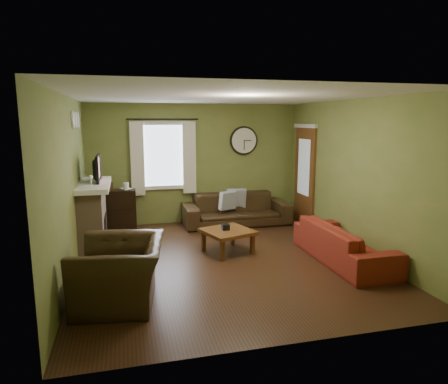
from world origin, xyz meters
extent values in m
cube|color=#372012|center=(0.00, 0.00, 0.00)|extent=(4.60, 5.20, 0.00)
cube|color=white|center=(0.00, 0.00, 2.60)|extent=(4.60, 5.20, 0.00)
cube|color=olive|center=(-2.30, 0.00, 1.30)|extent=(0.00, 5.20, 2.60)
cube|color=olive|center=(2.30, 0.00, 1.30)|extent=(0.00, 5.20, 2.60)
cube|color=olive|center=(0.00, 2.60, 1.30)|extent=(4.60, 0.00, 2.60)
cube|color=olive|center=(0.00, -2.60, 1.30)|extent=(4.60, 0.00, 2.60)
cube|color=tan|center=(-2.10, 1.15, 0.55)|extent=(0.40, 1.40, 1.10)
cube|color=black|center=(-1.91, 1.15, 0.30)|extent=(0.04, 0.60, 0.55)
cube|color=white|center=(-2.07, 1.15, 1.14)|extent=(0.58, 1.60, 0.08)
imported|color=black|center=(-2.05, 1.30, 1.35)|extent=(0.08, 0.60, 0.35)
cube|color=#994C3F|center=(-1.97, 1.30, 1.41)|extent=(0.02, 0.62, 0.36)
cylinder|color=white|center=(-2.28, 0.80, 2.25)|extent=(0.28, 0.28, 0.03)
cylinder|color=white|center=(-2.28, 1.15, 2.25)|extent=(0.28, 0.28, 0.03)
cylinder|color=white|center=(-2.28, 1.50, 2.25)|extent=(0.28, 0.28, 0.03)
cylinder|color=black|center=(-0.70, 2.48, 2.27)|extent=(0.03, 0.03, 1.50)
cube|color=silver|center=(-1.25, 2.48, 1.45)|extent=(0.28, 0.04, 1.55)
cube|color=silver|center=(-0.15, 2.48, 1.45)|extent=(0.28, 0.04, 1.55)
cube|color=brown|center=(2.27, 1.85, 1.05)|extent=(0.05, 0.90, 2.10)
imported|color=brown|center=(-1.59, 2.19, 0.96)|extent=(0.28, 0.30, 0.02)
imported|color=#302112|center=(0.81, 2.13, 0.34)|extent=(2.30, 0.90, 0.67)
cube|color=#98A0AD|center=(0.85, 2.27, 0.55)|extent=(0.42, 0.14, 0.42)
cube|color=#98A0AD|center=(0.61, 2.08, 0.55)|extent=(0.40, 0.26, 0.39)
imported|color=maroon|center=(1.85, -0.53, 0.30)|extent=(0.81, 2.07, 0.61)
imported|color=#302112|center=(-1.63, -1.17, 0.39)|extent=(1.20, 1.33, 0.78)
cube|color=black|center=(0.11, 0.34, 0.40)|extent=(0.13, 0.13, 0.10)
camera|label=1|loc=(-1.52, -6.05, 2.25)|focal=32.00mm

